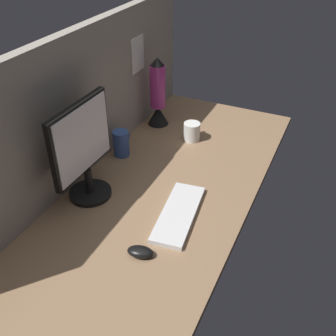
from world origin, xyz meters
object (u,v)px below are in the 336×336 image
(keyboard, at_px, (179,214))
(lava_lamp, at_px, (158,97))
(monitor, at_px, (83,149))
(mouse, at_px, (140,252))
(mug_ceramic_white, at_px, (192,131))
(mug_ceramic_blue, at_px, (121,143))

(keyboard, distance_m, lava_lamp, 0.80)
(keyboard, bearing_deg, monitor, 87.50)
(monitor, xyz_separation_m, keyboard, (0.04, -0.40, -0.22))
(mouse, xyz_separation_m, mug_ceramic_white, (0.83, 0.14, 0.03))
(monitor, distance_m, mouse, 0.47)
(keyboard, bearing_deg, mouse, 163.89)
(keyboard, xyz_separation_m, lava_lamp, (0.66, 0.42, 0.15))
(keyboard, relative_size, mug_ceramic_white, 3.10)
(mug_ceramic_blue, relative_size, mug_ceramic_white, 1.09)
(keyboard, bearing_deg, mug_ceramic_white, 9.69)
(mouse, height_order, mug_ceramic_white, mug_ceramic_white)
(mug_ceramic_white, bearing_deg, mouse, -170.33)
(mug_ceramic_blue, relative_size, lava_lamp, 0.34)
(monitor, distance_m, mug_ceramic_white, 0.68)
(keyboard, relative_size, lava_lamp, 0.98)
(mouse, distance_m, mug_ceramic_white, 0.84)
(mug_ceramic_blue, bearing_deg, mug_ceramic_white, -42.45)
(keyboard, xyz_separation_m, mouse, (-0.25, 0.04, 0.01))
(mug_ceramic_blue, distance_m, lava_lamp, 0.38)
(monitor, height_order, mug_ceramic_blue, monitor)
(mouse, relative_size, lava_lamp, 0.25)
(monitor, bearing_deg, mouse, -120.65)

